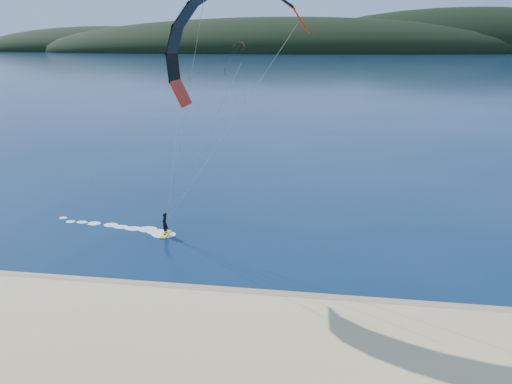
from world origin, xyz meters
The scene contains 6 objects.
ground centered at (0.00, 0.00, 0.00)m, with size 1800.00×1800.00×0.00m, color #08203D.
wet_sand centered at (0.00, 4.50, 0.05)m, with size 220.00×2.50×0.10m.
headland centered at (0.63, 745.28, 0.00)m, with size 1200.00×310.00×140.00m.
kitesurfer_near centered at (2.08, 9.30, 13.09)m, with size 22.40×6.59×17.65m.
kitesurfer_far centered at (-31.31, 207.85, 12.21)m, with size 12.27×4.99×15.30m.
sailboat centered at (-129.54, 399.38, 0.98)m, with size 9.55×5.93×13.28m.
Camera 1 is at (6.60, -16.59, 14.58)m, focal length 29.28 mm.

